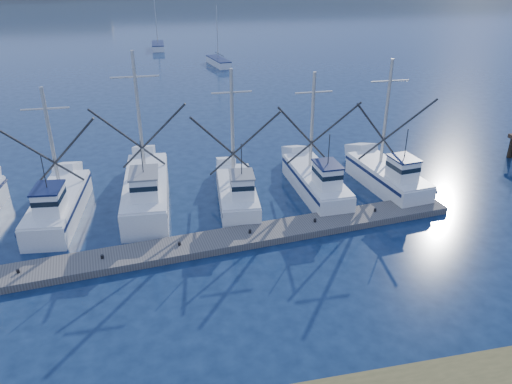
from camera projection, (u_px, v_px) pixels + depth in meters
ground at (368, 309)px, 22.69m from camera, size 500.00×500.00×0.00m
floating_dock at (198, 245)px, 27.21m from camera, size 31.09×5.52×0.41m
trawler_fleet at (178, 194)px, 31.22m from camera, size 30.24×9.31×9.44m
sailboat_near at (218, 62)px, 71.12m from camera, size 2.81×6.46×8.10m
sailboat_far at (158, 46)px, 83.01m from camera, size 1.99×6.01×8.10m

